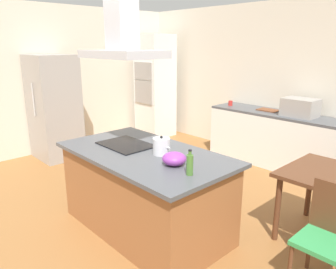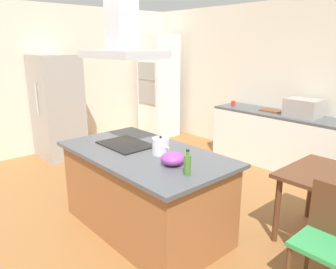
% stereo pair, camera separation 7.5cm
% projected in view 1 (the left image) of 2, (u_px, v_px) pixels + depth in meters
% --- Properties ---
extents(ground, '(16.00, 16.00, 0.00)m').
position_uv_depth(ground, '(228.00, 189.00, 4.63)').
color(ground, '#936033').
extents(wall_back, '(7.20, 0.10, 2.70)m').
position_uv_depth(wall_back, '(296.00, 84.00, 5.41)').
color(wall_back, beige).
rests_on(wall_back, ground).
extents(wall_left, '(0.10, 8.80, 2.70)m').
position_uv_depth(wall_left, '(73.00, 78.00, 6.37)').
color(wall_left, beige).
rests_on(wall_left, ground).
extents(kitchen_island, '(1.92, 1.06, 0.90)m').
position_uv_depth(kitchen_island, '(145.00, 191.00, 3.52)').
color(kitchen_island, '#995B33').
rests_on(kitchen_island, ground).
extents(cooktop, '(0.60, 0.44, 0.01)m').
position_uv_depth(cooktop, '(126.00, 145.00, 3.63)').
color(cooktop, black).
rests_on(cooktop, kitchen_island).
extents(tea_kettle, '(0.23, 0.18, 0.20)m').
position_uv_depth(tea_kettle, '(162.00, 146.00, 3.31)').
color(tea_kettle, silver).
rests_on(tea_kettle, kitchen_island).
extents(olive_oil_bottle, '(0.06, 0.06, 0.23)m').
position_uv_depth(olive_oil_bottle, '(190.00, 164.00, 2.78)').
color(olive_oil_bottle, '#47722D').
rests_on(olive_oil_bottle, kitchen_island).
extents(mixing_bowl, '(0.23, 0.23, 0.12)m').
position_uv_depth(mixing_bowl, '(174.00, 159.00, 3.02)').
color(mixing_bowl, purple).
rests_on(mixing_bowl, kitchen_island).
extents(back_counter, '(2.35, 0.62, 0.90)m').
position_uv_depth(back_counter, '(277.00, 139.00, 5.44)').
color(back_counter, white).
rests_on(back_counter, ground).
extents(countertop_microwave, '(0.50, 0.38, 0.28)m').
position_uv_depth(countertop_microwave, '(300.00, 107.00, 5.05)').
color(countertop_microwave, '#9E9993').
rests_on(countertop_microwave, back_counter).
extents(coffee_mug_red, '(0.08, 0.08, 0.09)m').
position_uv_depth(coffee_mug_red, '(230.00, 103.00, 5.96)').
color(coffee_mug_red, red).
rests_on(coffee_mug_red, back_counter).
extents(cutting_board, '(0.34, 0.24, 0.02)m').
position_uv_depth(cutting_board, '(268.00, 110.00, 5.52)').
color(cutting_board, brown).
rests_on(cutting_board, back_counter).
extents(wall_oven_stack, '(0.70, 0.66, 2.20)m').
position_uv_depth(wall_oven_stack, '(155.00, 86.00, 7.13)').
color(wall_oven_stack, white).
rests_on(wall_oven_stack, ground).
extents(refrigerator, '(0.80, 0.73, 1.82)m').
position_uv_depth(refrigerator, '(54.00, 107.00, 5.74)').
color(refrigerator, '#9E9993').
rests_on(refrigerator, ground).
extents(chair_facing_island, '(0.42, 0.42, 0.89)m').
position_uv_depth(chair_facing_island, '(330.00, 231.00, 2.67)').
color(chair_facing_island, '#33934C').
rests_on(chair_facing_island, ground).
extents(range_hood, '(0.90, 0.55, 0.78)m').
position_uv_depth(range_hood, '(122.00, 33.00, 3.31)').
color(range_hood, '#ADADB2').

